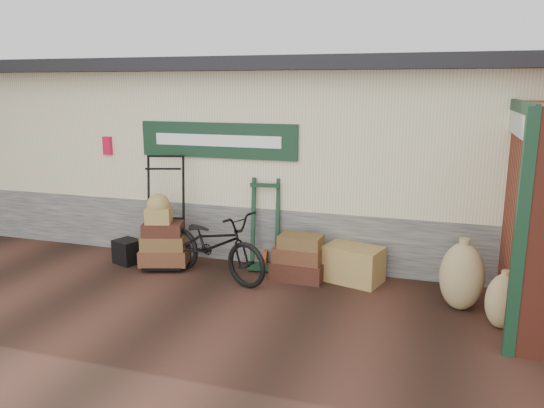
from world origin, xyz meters
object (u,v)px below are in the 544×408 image
at_px(porter_trolley, 165,211).
at_px(wicker_hamper, 353,264).
at_px(black_trunk, 127,252).
at_px(bicycle, 213,240).
at_px(suitcase_stack, 299,257).
at_px(green_barrow, 265,224).

height_order(porter_trolley, wicker_hamper, porter_trolley).
height_order(porter_trolley, black_trunk, porter_trolley).
bearing_deg(bicycle, suitcase_stack, -55.18).
bearing_deg(wicker_hamper, porter_trolley, -176.90).
bearing_deg(green_barrow, porter_trolley, -173.99).
distance_m(wicker_hamper, bicycle, 2.07).
distance_m(suitcase_stack, black_trunk, 2.80).
xyz_separation_m(green_barrow, suitcase_stack, (0.63, -0.34, -0.36)).
height_order(suitcase_stack, bicycle, bicycle).
distance_m(suitcase_stack, bicycle, 1.28).
bearing_deg(bicycle, green_barrow, -21.36).
bearing_deg(bicycle, porter_trolley, 90.46).
bearing_deg(black_trunk, green_barrow, 12.98).
distance_m(green_barrow, suitcase_stack, 0.80).
bearing_deg(porter_trolley, black_trunk, 175.49).
distance_m(porter_trolley, black_trunk, 0.94).
height_order(green_barrow, wicker_hamper, green_barrow).
bearing_deg(porter_trolley, wicker_hamper, -14.11).
distance_m(porter_trolley, suitcase_stack, 2.22).
xyz_separation_m(suitcase_stack, black_trunk, (-2.79, -0.16, -0.15)).
height_order(wicker_hamper, bicycle, bicycle).
bearing_deg(wicker_hamper, suitcase_stack, -169.87).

